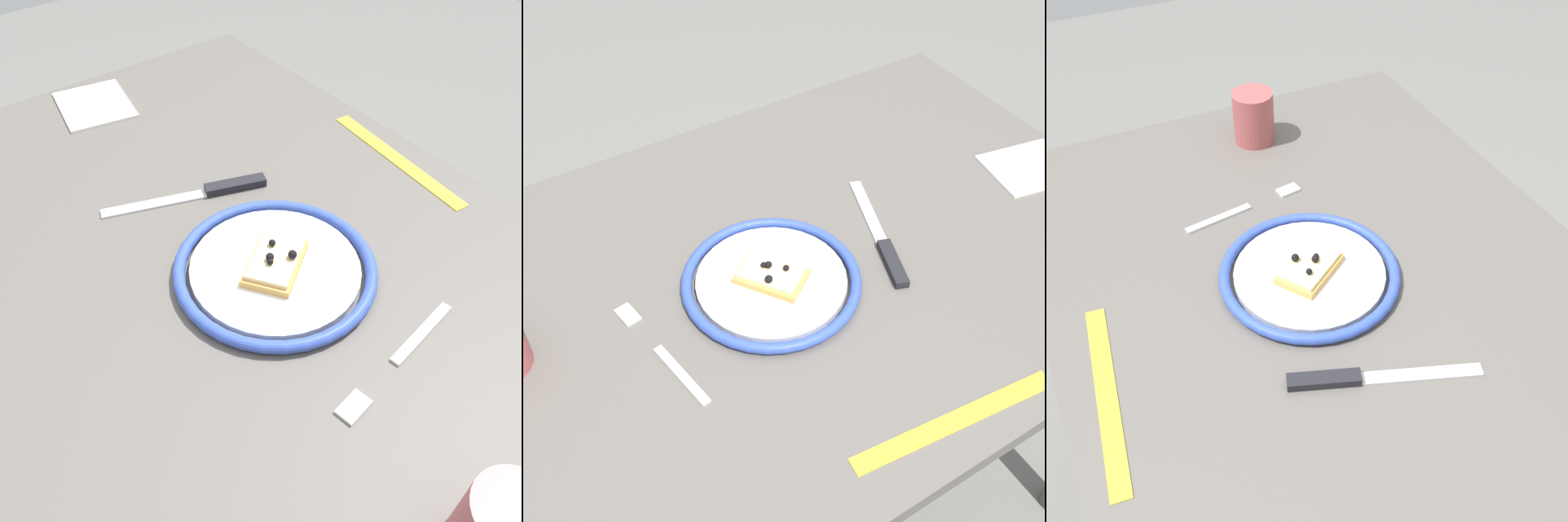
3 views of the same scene
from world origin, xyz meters
The scene contains 8 objects.
ground_plane centered at (0.00, 0.00, 0.00)m, with size 6.00×6.00×0.00m, color slate.
dining_table centered at (0.00, 0.00, 0.65)m, with size 1.09×0.76×0.76m.
plate centered at (-0.06, -0.02, 0.77)m, with size 0.25×0.25×0.02m.
pizza_slice_near centered at (-0.06, -0.02, 0.78)m, with size 0.10×0.11×0.03m.
knife centered at (0.12, -0.05, 0.77)m, with size 0.10×0.23×0.01m.
fork centered at (-0.24, -0.05, 0.77)m, with size 0.05×0.20×0.00m.
measuring_tape centered at (0.01, -0.32, 0.76)m, with size 0.28×0.02×0.00m, color yellow.
napkin centered at (0.45, -0.02, 0.77)m, with size 0.14×0.12×0.00m, color white.
Camera 2 is at (-0.38, -0.57, 1.46)m, focal length 46.23 mm.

